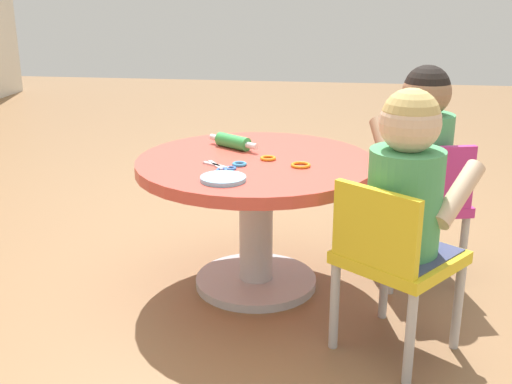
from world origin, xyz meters
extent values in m
plane|color=olive|center=(0.00, 0.00, 0.00)|extent=(10.00, 10.00, 0.00)
cylinder|color=silver|center=(0.00, 0.00, 0.01)|extent=(0.44, 0.44, 0.03)
cylinder|color=silver|center=(0.00, 0.00, 0.22)|extent=(0.12, 0.12, 0.44)
cylinder|color=#D84C3F|center=(0.00, 0.00, 0.46)|extent=(0.83, 0.83, 0.04)
cylinder|color=#B7B7BC|center=(-0.34, -0.65, 0.14)|extent=(0.03, 0.03, 0.28)
cylinder|color=#B7B7BC|center=(-0.18, -0.45, 0.14)|extent=(0.03, 0.03, 0.28)
cylinder|color=#B7B7BC|center=(-0.54, -0.50, 0.14)|extent=(0.03, 0.03, 0.28)
cylinder|color=#B7B7BC|center=(-0.39, -0.29, 0.14)|extent=(0.03, 0.03, 0.28)
cube|color=yellow|center=(-0.36, -0.47, 0.30)|extent=(0.42, 0.42, 0.04)
cube|color=yellow|center=(-0.47, -0.39, 0.43)|extent=(0.18, 0.23, 0.22)
cube|color=#3F4772|center=(-0.36, -0.47, 0.30)|extent=(0.38, 0.38, 0.04)
cylinder|color=#4CA566|center=(-0.36, -0.47, 0.47)|extent=(0.21, 0.21, 0.30)
sphere|color=beige|center=(-0.36, -0.47, 0.70)|extent=(0.17, 0.17, 0.17)
sphere|color=tan|center=(-0.36, -0.47, 0.71)|extent=(0.16, 0.16, 0.16)
cylinder|color=beige|center=(-0.35, -0.62, 0.49)|extent=(0.20, 0.17, 0.17)
cylinder|color=beige|center=(-0.22, -0.45, 0.49)|extent=(0.20, 0.17, 0.17)
cylinder|color=#B7B7BC|center=(0.32, -0.66, 0.14)|extent=(0.03, 0.03, 0.28)
cylinder|color=#B7B7BC|center=(0.25, -0.41, 0.14)|extent=(0.03, 0.03, 0.28)
cylinder|color=#B7B7BC|center=(0.06, -0.73, 0.14)|extent=(0.03, 0.03, 0.28)
cylinder|color=#B7B7BC|center=(0.00, -0.48, 0.14)|extent=(0.03, 0.03, 0.28)
cube|color=#CC338C|center=(0.16, -0.57, 0.30)|extent=(0.37, 0.37, 0.04)
cube|color=#CC338C|center=(0.03, -0.61, 0.43)|extent=(0.09, 0.27, 0.22)
cube|color=#3F4772|center=(0.16, -0.57, 0.30)|extent=(0.34, 0.32, 0.04)
cylinder|color=#4CA566|center=(0.16, -0.57, 0.47)|extent=(0.21, 0.21, 0.30)
sphere|color=#997051|center=(0.16, -0.57, 0.70)|extent=(0.17, 0.17, 0.17)
sphere|color=black|center=(0.16, -0.57, 0.71)|extent=(0.16, 0.16, 0.16)
cylinder|color=#997051|center=(0.28, -0.65, 0.49)|extent=(0.22, 0.11, 0.17)
cylinder|color=#997051|center=(0.22, -0.44, 0.49)|extent=(0.22, 0.11, 0.17)
cylinder|color=green|center=(0.14, 0.10, 0.50)|extent=(0.12, 0.14, 0.05)
cylinder|color=white|center=(0.19, 0.18, 0.50)|extent=(0.04, 0.05, 0.02)
cylinder|color=white|center=(0.09, 0.03, 0.50)|extent=(0.04, 0.05, 0.02)
cube|color=silver|center=(-0.10, 0.12, 0.48)|extent=(0.07, 0.10, 0.01)
cube|color=silver|center=(-0.10, 0.12, 0.48)|extent=(0.10, 0.07, 0.01)
torus|color=#3F72CC|center=(-0.13, 0.07, 0.48)|extent=(0.05, 0.05, 0.01)
torus|color=#3F72CC|center=(-0.16, 0.09, 0.48)|extent=(0.05, 0.05, 0.01)
cylinder|color=#8CCCF2|center=(-0.26, 0.07, 0.48)|extent=(0.14, 0.14, 0.01)
torus|color=orange|center=(-0.07, -0.16, 0.48)|extent=(0.07, 0.07, 0.01)
torus|color=orange|center=(0.00, -0.04, 0.48)|extent=(0.05, 0.05, 0.01)
torus|color=#3F99D8|center=(-0.09, 0.04, 0.48)|extent=(0.05, 0.05, 0.01)
camera|label=1|loc=(-2.10, -0.29, 1.06)|focal=44.86mm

